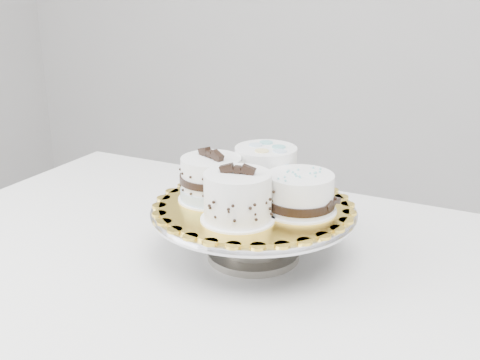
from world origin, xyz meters
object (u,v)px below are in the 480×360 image
at_px(cake_stand, 254,223).
at_px(cake_ribbon, 301,194).
at_px(cake_swirl, 238,198).
at_px(cake_dots, 266,169).
at_px(cake_banded, 211,180).
at_px(table, 220,297).
at_px(cake_board, 254,205).

height_order(cake_stand, cake_ribbon, cake_ribbon).
relative_size(cake_swirl, cake_ribbon, 0.94).
height_order(cake_stand, cake_swirl, cake_swirl).
distance_m(cake_stand, cake_dots, 0.10).
height_order(cake_swirl, cake_banded, same).
relative_size(table, cake_board, 3.86).
bearing_deg(table, cake_banded, 163.20).
xyz_separation_m(table, cake_dots, (0.05, 0.08, 0.22)).
height_order(table, cake_dots, cake_dots).
bearing_deg(cake_stand, cake_banded, -172.61).
relative_size(cake_board, cake_banded, 2.31).
height_order(table, cake_swirl, cake_swirl).
distance_m(table, cake_dots, 0.24).
bearing_deg(cake_stand, cake_ribbon, 3.73).
relative_size(cake_stand, cake_board, 1.09).
xyz_separation_m(cake_board, cake_banded, (-0.07, -0.01, 0.04)).
relative_size(cake_dots, cake_ribbon, 1.01).
relative_size(table, cake_stand, 3.53).
distance_m(cake_stand, cake_banded, 0.10).
bearing_deg(cake_banded, cake_dots, 76.75).
relative_size(cake_board, cake_dots, 2.41).
xyz_separation_m(cake_stand, cake_banded, (-0.07, -0.01, 0.07)).
bearing_deg(cake_ribbon, cake_dots, 154.64).
xyz_separation_m(cake_stand, cake_dots, (-0.01, 0.07, 0.07)).
distance_m(cake_swirl, cake_dots, 0.14).
height_order(cake_stand, cake_dots, cake_dots).
xyz_separation_m(table, cake_board, (0.06, 0.01, 0.18)).
bearing_deg(cake_stand, cake_board, 90.00).
distance_m(table, cake_board, 0.19).
bearing_deg(cake_dots, cake_swirl, -91.34).
bearing_deg(cake_stand, table, -165.41).
relative_size(table, cake_banded, 8.92).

